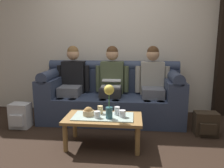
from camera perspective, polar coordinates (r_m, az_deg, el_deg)
ground_plane at (r=2.76m, az=-2.66°, el=-16.77°), size 14.00×14.00×0.00m
back_wall_patterned at (r=4.15m, az=0.68°, el=13.06°), size 6.00×0.12×2.90m
couch at (r=3.73m, az=-0.08°, el=-3.40°), size 2.27×0.88×0.96m
person_left at (r=3.79m, az=-10.20°, el=1.13°), size 0.56×0.67×1.22m
person_middle at (r=3.66m, az=-0.09°, el=0.97°), size 0.56×0.67×1.22m
person_right at (r=3.66m, az=10.40°, el=0.79°), size 0.56×0.67×1.22m
coffee_table at (r=2.77m, az=-2.26°, el=-9.34°), size 0.95×0.52×0.38m
flower_vase at (r=2.59m, az=-0.76°, el=-3.58°), size 0.12×0.12×0.41m
snack_bowl at (r=2.76m, az=-6.11°, el=-7.21°), size 0.14×0.14×0.11m
cup_near_left at (r=2.77m, az=1.32°, el=-6.93°), size 0.07×0.07×0.10m
cup_near_right at (r=2.82m, az=-3.05°, el=-6.64°), size 0.07×0.07×0.10m
cup_far_center at (r=2.70m, az=2.68°, el=-7.63°), size 0.08×0.08×0.08m
cup_far_left at (r=2.67m, az=-3.80°, el=-7.86°), size 0.07×0.07×0.08m
backpack_left at (r=3.65m, az=-22.56°, el=-7.58°), size 0.28×0.27×0.37m
backpack_right at (r=3.38m, az=23.04°, el=-9.46°), size 0.31×0.25×0.33m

